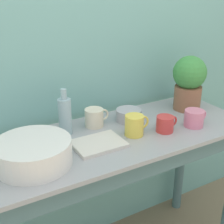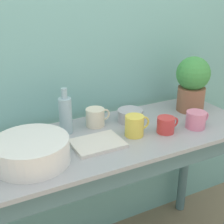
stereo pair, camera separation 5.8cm
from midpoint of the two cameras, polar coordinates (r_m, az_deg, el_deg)
The scene contains 11 objects.
wall_back at distance 1.62m, azimuth -4.23°, elevation 12.02°, with size 6.00×0.05×2.40m.
counter_table at distance 1.54m, azimuth 1.49°, elevation -10.64°, with size 1.42×0.53×0.83m.
potted_plant at distance 1.76m, azimuth 15.41°, elevation 5.29°, with size 0.18×0.18×0.30m.
bowl_wash_large at distance 1.27m, azimuth -13.24°, elevation -6.97°, with size 0.30×0.30×0.10m.
bottle_tall at distance 1.47m, azimuth -7.39°, elevation -0.48°, with size 0.06×0.06×0.22m.
mug_red at distance 1.51m, azimuth 10.95°, elevation -2.32°, with size 0.12×0.08×0.08m.
mug_yellow at distance 1.46m, azimuth 5.34°, elevation -2.50°, with size 0.13×0.09×0.10m.
mug_pink at distance 1.59m, azimuth 16.14°, elevation -1.36°, with size 0.13×0.10×0.08m.
mug_cream at distance 1.55m, azimuth -1.95°, elevation -0.96°, with size 0.13×0.09×0.09m.
bowl_small_steel at distance 1.61m, azimuth 4.37°, elevation -0.62°, with size 0.13×0.13×0.06m.
tray_board at distance 1.38m, azimuth -1.46°, elevation -5.77°, with size 0.22×0.17×0.02m.
Camera 2 is at (-0.60, -0.90, 1.50)m, focal length 50.00 mm.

